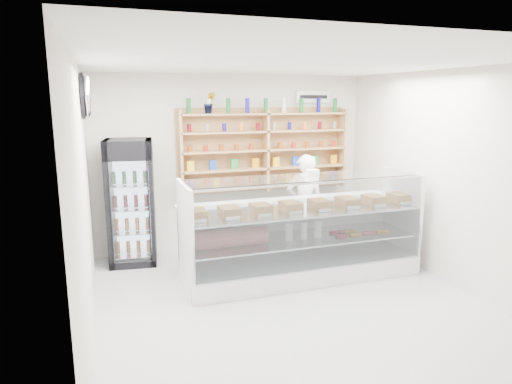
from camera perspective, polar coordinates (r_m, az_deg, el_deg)
name	(u,v)px	position (r m, az deg, el deg)	size (l,w,h in m)	color
room	(295,190)	(5.19, 4.92, 0.21)	(5.00, 5.00, 5.00)	#98989D
display_counter	(301,250)	(6.35, 5.65, -7.21)	(3.23, 0.97, 1.41)	white
shop_worker	(304,204)	(7.20, 6.08, -1.56)	(0.58, 0.38, 1.58)	white
drinks_cooler	(131,202)	(6.96, -15.34, -1.21)	(0.75, 0.73, 1.85)	black
wall_shelving	(266,150)	(7.49, 1.21, 5.26)	(2.84, 0.28, 1.33)	#A87B4F
potted_plant	(209,103)	(7.18, -5.85, 11.04)	(0.18, 0.15, 0.33)	#1E6626
security_mirror	(87,96)	(5.85, -20.37, 11.18)	(0.15, 0.50, 0.50)	silver
wall_sign	(313,97)	(7.92, 7.16, 11.72)	(0.62, 0.03, 0.20)	white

